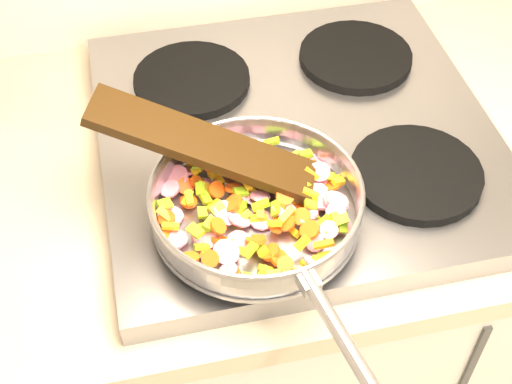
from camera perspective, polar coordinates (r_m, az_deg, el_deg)
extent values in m
cube|color=#939399|center=(1.12, 3.21, 4.43)|extent=(0.60, 0.60, 0.04)
cylinder|color=black|center=(0.98, -2.55, -1.10)|extent=(0.19, 0.19, 0.02)
cylinder|color=black|center=(1.05, 12.69, 1.46)|extent=(0.19, 0.19, 0.02)
cylinder|color=black|center=(1.18, -5.16, 8.95)|extent=(0.19, 0.19, 0.02)
cylinder|color=black|center=(1.24, 7.96, 10.68)|extent=(0.19, 0.19, 0.02)
cylinder|color=#9E9EA5|center=(0.95, 0.00, -1.82)|extent=(0.28, 0.28, 0.01)
torus|color=#9E9EA5|center=(0.93, 0.00, -0.75)|extent=(0.32, 0.32, 0.05)
torus|color=#9E9EA5|center=(0.92, 0.00, 0.17)|extent=(0.28, 0.28, 0.01)
cylinder|color=#9E9EA5|center=(0.80, 6.99, -11.62)|extent=(0.06, 0.19, 0.02)
cube|color=#9E9EA5|center=(0.84, 4.19, -7.18)|extent=(0.03, 0.03, 0.02)
cylinder|color=#DA154D|center=(0.94, 6.38, -0.66)|extent=(0.05, 0.05, 0.02)
cube|color=#F5AB17|center=(0.94, 4.38, -0.15)|extent=(0.02, 0.02, 0.01)
cylinder|color=#DA154D|center=(1.01, 4.78, 2.09)|extent=(0.04, 0.04, 0.01)
cylinder|color=#E54E11|center=(0.96, 3.42, -0.90)|extent=(0.03, 0.03, 0.02)
cylinder|color=#E54E11|center=(0.94, 1.87, -1.33)|extent=(0.02, 0.02, 0.02)
cube|color=#80AD19|center=(0.93, -3.16, -1.26)|extent=(0.02, 0.02, 0.01)
cylinder|color=#DA154D|center=(0.98, 5.09, 0.97)|extent=(0.03, 0.03, 0.01)
cylinder|color=#DA154D|center=(0.97, 2.19, 0.40)|extent=(0.04, 0.04, 0.02)
cube|color=#80AD19|center=(0.95, -7.32, -0.98)|extent=(0.02, 0.02, 0.02)
cylinder|color=#DA154D|center=(0.92, -6.39, -3.81)|extent=(0.04, 0.04, 0.01)
cylinder|color=#DA154D|center=(0.92, -4.16, -3.64)|extent=(0.03, 0.04, 0.02)
cube|color=#80AD19|center=(1.00, 1.01, 2.32)|extent=(0.02, 0.02, 0.01)
cube|color=#F5AB17|center=(0.90, -0.85, -4.73)|extent=(0.02, 0.02, 0.01)
cylinder|color=#E54E11|center=(0.88, 2.37, -5.81)|extent=(0.02, 0.02, 0.02)
cylinder|color=#DA154D|center=(0.88, 4.65, -5.59)|extent=(0.03, 0.03, 0.02)
cube|color=#F5AB17|center=(0.94, -2.30, -1.83)|extent=(0.02, 0.02, 0.02)
cylinder|color=#E54E11|center=(0.88, -1.89, -6.59)|extent=(0.03, 0.03, 0.01)
cylinder|color=#DA154D|center=(0.98, -0.37, 1.23)|extent=(0.03, 0.03, 0.03)
cylinder|color=#E54E11|center=(0.99, -3.61, 1.97)|extent=(0.02, 0.02, 0.01)
cube|color=#80AD19|center=(0.91, 1.49, -2.52)|extent=(0.02, 0.02, 0.02)
cylinder|color=#E54E11|center=(0.89, 1.16, -4.83)|extent=(0.04, 0.04, 0.02)
cube|color=#F5AB17|center=(0.94, -5.33, -0.47)|extent=(0.01, 0.02, 0.01)
cylinder|color=#E54E11|center=(0.88, -5.23, -5.21)|extent=(0.03, 0.03, 0.01)
cylinder|color=#DA154D|center=(0.97, -6.88, 0.25)|extent=(0.04, 0.04, 0.02)
cylinder|color=#E54E11|center=(0.94, 2.10, -2.17)|extent=(0.03, 0.03, 0.02)
cube|color=#F5AB17|center=(0.96, 2.98, 0.00)|extent=(0.02, 0.01, 0.02)
cylinder|color=#E54E11|center=(0.96, -5.41, -0.76)|extent=(0.03, 0.03, 0.01)
cylinder|color=#DA154D|center=(1.01, -0.27, 2.36)|extent=(0.03, 0.03, 0.02)
cube|color=#80AD19|center=(0.89, 0.48, -4.68)|extent=(0.02, 0.02, 0.02)
cube|color=#80AD19|center=(1.00, -4.54, 2.89)|extent=(0.01, 0.02, 0.01)
cylinder|color=#DA154D|center=(0.95, -6.85, -1.91)|extent=(0.04, 0.04, 0.01)
cube|color=#F5AB17|center=(0.92, 4.80, -2.80)|extent=(0.02, 0.01, 0.01)
cube|color=#80AD19|center=(0.87, 0.63, -6.51)|extent=(0.02, 0.02, 0.02)
cylinder|color=#E54E11|center=(0.88, 2.91, -6.87)|extent=(0.03, 0.03, 0.01)
cube|color=#80AD19|center=(0.95, 3.96, 0.26)|extent=(0.02, 0.02, 0.02)
cube|color=#80AD19|center=(1.00, -4.75, 1.97)|extent=(0.02, 0.02, 0.01)
cylinder|color=#DA154D|center=(1.02, 0.35, 3.06)|extent=(0.03, 0.03, 0.01)
cylinder|color=#DA154D|center=(0.98, -0.22, 1.50)|extent=(0.04, 0.03, 0.03)
cylinder|color=#E54E11|center=(0.97, -1.83, 0.31)|extent=(0.03, 0.03, 0.02)
cube|color=#80AD19|center=(0.99, 2.29, 1.86)|extent=(0.02, 0.01, 0.01)
cube|color=#80AD19|center=(0.88, -0.70, -7.09)|extent=(0.02, 0.02, 0.01)
cylinder|color=#DA154D|center=(0.92, 5.86, -3.02)|extent=(0.03, 0.03, 0.02)
cylinder|color=#E54E11|center=(0.88, 4.36, -5.78)|extent=(0.02, 0.02, 0.02)
cylinder|color=#E54E11|center=(0.93, -6.91, -3.60)|extent=(0.03, 0.03, 0.02)
cube|color=#80AD19|center=(0.96, 2.96, -0.34)|extent=(0.02, 0.02, 0.02)
cube|color=#F5AB17|center=(0.92, 2.48, -1.82)|extent=(0.03, 0.02, 0.01)
cylinder|color=#DA154D|center=(0.99, 0.21, 2.59)|extent=(0.04, 0.04, 0.03)
cube|color=#F5AB17|center=(0.91, -2.06, -3.94)|extent=(0.02, 0.02, 0.02)
cube|color=#80AD19|center=(0.96, -4.10, -0.44)|extent=(0.02, 0.02, 0.01)
cube|color=#F5AB17|center=(0.98, 2.79, 1.90)|extent=(0.01, 0.02, 0.01)
cube|color=#80AD19|center=(0.94, 4.41, -0.99)|extent=(0.02, 0.02, 0.01)
cube|color=#80AD19|center=(0.99, 2.21, 1.57)|extent=(0.03, 0.02, 0.01)
cube|color=#80AD19|center=(0.98, -4.67, 2.01)|extent=(0.02, 0.02, 0.01)
cube|color=#80AD19|center=(0.97, 2.38, 0.14)|extent=(0.02, 0.02, 0.01)
cube|color=#F5AB17|center=(0.97, 0.74, 0.80)|extent=(0.02, 0.02, 0.01)
cylinder|color=#E54E11|center=(0.92, 2.46, -2.46)|extent=(0.03, 0.03, 0.02)
cylinder|color=#E54E11|center=(0.92, 1.54, -2.90)|extent=(0.02, 0.03, 0.02)
cube|color=#80AD19|center=(1.01, 3.38, 2.71)|extent=(0.02, 0.02, 0.02)
cylinder|color=#DA154D|center=(0.94, 0.43, -2.25)|extent=(0.04, 0.04, 0.01)
cube|color=#F5AB17|center=(0.93, 3.07, -3.18)|extent=(0.02, 0.02, 0.02)
cube|color=#F5AB17|center=(0.89, 0.73, -6.24)|extent=(0.02, 0.01, 0.01)
cube|color=#F5AB17|center=(0.89, 5.45, -4.17)|extent=(0.03, 0.01, 0.02)
cube|color=#F5AB17|center=(0.98, -1.99, 1.72)|extent=(0.01, 0.02, 0.01)
cube|color=#F5AB17|center=(0.96, 6.59, -1.13)|extent=(0.03, 0.02, 0.01)
cube|color=#F5AB17|center=(0.92, 5.06, -3.28)|extent=(0.03, 0.02, 0.02)
cylinder|color=#E54E11|center=(0.94, 2.32, -0.34)|extent=(0.03, 0.03, 0.02)
cube|color=#F5AB17|center=(0.89, -3.75, -5.02)|extent=(0.02, 0.02, 0.01)
cylinder|color=#DA154D|center=(0.95, 5.36, -0.72)|extent=(0.03, 0.03, 0.01)
cylinder|color=#E54E11|center=(1.01, -3.25, 3.00)|extent=(0.03, 0.02, 0.02)
cylinder|color=#DA154D|center=(0.98, 5.09, 1.61)|extent=(0.03, 0.03, 0.02)
cylinder|color=#DA154D|center=(0.96, 5.03, -0.21)|extent=(0.04, 0.04, 0.02)
cube|color=#80AD19|center=(0.94, -1.31, -1.34)|extent=(0.02, 0.02, 0.01)
cube|color=#F5AB17|center=(0.92, -6.85, -2.74)|extent=(0.02, 0.01, 0.01)
cube|color=#80AD19|center=(0.95, 4.69, -2.07)|extent=(0.02, 0.02, 0.02)
cube|color=#F5AB17|center=(0.98, -3.30, 1.56)|extent=(0.02, 0.02, 0.01)
cylinder|color=#DA154D|center=(0.93, 4.51, -2.43)|extent=(0.04, 0.04, 0.03)
cube|color=#80AD19|center=(0.91, -2.64, -4.81)|extent=(0.01, 0.02, 0.01)
cylinder|color=#DA154D|center=(0.96, -1.09, -0.56)|extent=(0.04, 0.04, 0.02)
cylinder|color=#DA154D|center=(0.89, -2.40, -4.83)|extent=(0.05, 0.05, 0.02)
cube|color=#80AD19|center=(0.96, -4.50, 0.29)|extent=(0.01, 0.02, 0.02)
cube|color=#80AD19|center=(0.99, 1.59, 1.97)|extent=(0.02, 0.02, 0.02)
cube|color=#80AD19|center=(0.97, 1.02, 0.56)|extent=(0.03, 0.02, 0.02)
cube|color=#80AD19|center=(0.93, 6.63, -1.85)|extent=(0.02, 0.02, 0.01)
cylinder|color=#DA154D|center=(0.98, -6.30, 1.25)|extent=(0.04, 0.04, 0.03)
cube|color=#80AD19|center=(0.94, 0.38, -1.04)|extent=(0.03, 0.01, 0.02)
cube|color=#80AD19|center=(0.88, -0.52, -4.69)|extent=(0.02, 0.02, 0.02)
cube|color=#80AD19|center=(0.90, 5.62, -5.16)|extent=(0.03, 0.02, 0.02)
cylinder|color=#E54E11|center=(0.93, -1.84, -0.90)|extent=(0.03, 0.04, 0.03)
cube|color=#F5AB17|center=(0.92, 5.34, -2.47)|extent=(0.03, 0.02, 0.02)
cylinder|color=#E54E11|center=(0.91, 4.33, -3.04)|extent=(0.04, 0.04, 0.02)
cube|color=#F5AB17|center=(0.89, 3.72, -4.09)|extent=(0.02, 0.02, 0.02)
cube|color=#80AD19|center=(0.99, 1.13, 1.74)|extent=(0.02, 0.03, 0.01)
cylinder|color=#DA154D|center=(0.99, 1.74, 2.15)|extent=(0.04, 0.03, 0.02)
cube|color=#F5AB17|center=(0.93, 0.20, -2.11)|extent=(0.03, 0.01, 0.01)
cube|color=#80AD19|center=(0.92, -3.73, -2.52)|extent=(0.02, 0.02, 0.01)
cube|color=#80AD19|center=(0.93, 6.91, -2.55)|extent=(0.02, 0.02, 0.02)
cube|color=#F5AB17|center=(0.95, -5.55, -0.44)|extent=(0.02, 0.02, 0.02)
cylinder|color=#DA154D|center=(0.91, -1.05, -4.14)|extent=(0.03, 0.04, 0.02)
cylinder|color=#E54E11|center=(0.90, -0.01, -3.85)|extent=(0.04, 0.04, 0.03)
cube|color=#80AD19|center=(0.99, 3.69, 2.13)|extent=(0.02, 0.02, 0.01)
cube|color=#F5AB17|center=(0.97, 6.60, 0.83)|extent=(0.02, 0.01, 0.01)
cube|color=#80AD19|center=(0.91, -4.88, -3.12)|extent=(0.02, 0.03, 0.01)
cube|color=#F5AB17|center=(0.93, 0.31, -1.65)|extent=(0.01, 0.02, 0.01)
cube|color=#F5AB17|center=(0.99, -1.76, 1.91)|extent=(0.02, 0.01, 0.01)
cube|color=#F5AB17|center=(0.99, 6.11, 0.98)|extent=(0.03, 0.01, 0.01)
cube|color=#80AD19|center=(0.93, 1.57, -1.34)|extent=(0.02, 0.02, 0.01)
cube|color=#80AD19|center=(0.98, 5.72, 1.27)|extent=(0.02, 0.02, 0.02)
cube|color=#F5AB17|center=(0.95, -3.41, -1.06)|extent=(0.02, 0.02, 0.01)
cylinder|color=#E54E11|center=(0.89, 1.88, -5.33)|extent=(0.03, 0.03, 0.02)
cube|color=#80AD19|center=(1.01, 1.24, 4.03)|extent=(0.03, 0.02, 0.02)
cube|color=#F5AB17|center=(0.95, -2.30, -1.19)|extent=(0.03, 0.02, 0.02)
cylinder|color=#E54E11|center=(1.00, -2.24, 1.95)|extent=(0.03, 0.03, 0.01)
cube|color=#80AD19|center=(0.92, -3.83, -2.78)|extent=(0.02, 0.02, 0.02)
cube|color=#80AD19|center=(0.95, -1.40, -1.00)|extent=(0.02, 0.02, 0.02)
cube|color=#F5AB17|center=(0.89, 4.98, -5.82)|extent=(0.01, 0.03, 0.01)
cube|color=#F5AB17|center=(0.97, 4.49, 1.49)|extent=(0.02, 0.02, 0.02)
cylinder|color=#E54E11|center=(0.97, 6.10, 0.54)|extent=(0.04, 0.04, 0.02)
cylinder|color=#DA154D|center=(0.99, 2.92, 1.29)|extent=(0.04, 0.04, 0.02)
cube|color=#F5AB17|center=(0.99, -3.07, 1.11)|extent=(0.02, 0.02, 0.02)
cylinder|color=#E54E11|center=(0.93, -7.16, -2.11)|extent=(0.03, 0.02, 0.03)
cube|color=#80AD19|center=(0.88, 4.25, -5.93)|extent=(0.02, 0.03, 0.01)
cube|color=#80AD19|center=(0.92, 6.80, -2.23)|extent=(0.02, 0.01, 0.02)
cube|color=#F5AB17|center=(0.97, -4.18, 0.48)|extent=(0.02, 0.02, 0.01)
cube|color=#F5AB17|center=(0.98, -4.64, 1.91)|extent=(0.02, 0.01, 0.01)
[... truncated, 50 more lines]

